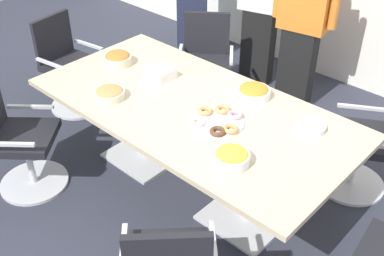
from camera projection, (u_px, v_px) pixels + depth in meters
ground_plane at (192, 184)px, 3.86m from camera, size 10.00×10.00×0.01m
conference_table at (192, 120)px, 3.50m from camera, size 2.40×1.20×0.75m
office_chair_2 at (367, 145)px, 3.61m from camera, size 0.74×0.74×0.91m
office_chair_3 at (205, 68)px, 4.63m from camera, size 0.76×0.76×0.91m
office_chair_4 at (69, 69)px, 4.61m from camera, size 0.62×0.62×0.91m
office_chair_5 at (18, 143)px, 3.63m from camera, size 0.76×0.76×0.91m
person_standing_1 at (262, 2)px, 4.76m from camera, size 0.61×0.32×1.70m
person_standing_2 at (303, 21)px, 4.34m from camera, size 0.61×0.29×1.71m
snack_bowl_chips_yellow at (232, 157)px, 2.85m from camera, size 0.22×0.22×0.11m
snack_bowl_chips_orange at (254, 92)px, 3.49m from camera, size 0.25×0.25×0.10m
snack_bowl_cookies at (109, 93)px, 3.49m from camera, size 0.23×0.23×0.09m
snack_bowl_pretzels at (118, 58)px, 3.92m from camera, size 0.23×0.23×0.11m
donut_platter at (218, 121)px, 3.23m from camera, size 0.38×0.37×0.04m
plate_stack at (310, 127)px, 3.17m from camera, size 0.20×0.20×0.04m
napkin_pile at (161, 74)px, 3.73m from camera, size 0.19×0.19×0.08m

